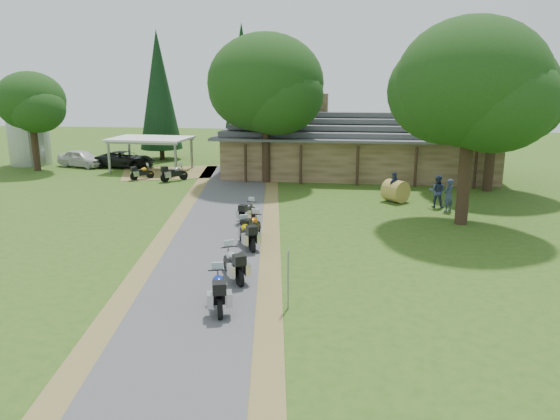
# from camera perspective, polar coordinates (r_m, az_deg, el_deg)

# --- Properties ---
(ground) EXTENTS (120.00, 120.00, 0.00)m
(ground) POSITION_cam_1_polar(r_m,az_deg,el_deg) (20.97, -8.30, -7.42)
(ground) COLOR #315317
(ground) RESTS_ON ground
(driveway) EXTENTS (51.95, 51.95, 0.00)m
(driveway) POSITION_cam_1_polar(r_m,az_deg,el_deg) (24.74, -6.95, -4.04)
(driveway) COLOR #454547
(driveway) RESTS_ON ground
(lodge) EXTENTS (21.40, 9.40, 4.90)m
(lodge) POSITION_cam_1_polar(r_m,az_deg,el_deg) (43.09, 8.10, 6.92)
(lodge) COLOR brown
(lodge) RESTS_ON ground
(silo) EXTENTS (3.80, 3.80, 6.95)m
(silo) POSITION_cam_1_polar(r_m,az_deg,el_deg) (52.23, -24.89, 8.12)
(silo) COLOR gray
(silo) RESTS_ON ground
(carport) EXTENTS (6.49, 4.56, 2.69)m
(carport) POSITION_cam_1_polar(r_m,az_deg,el_deg) (45.74, -13.30, 5.69)
(carport) COLOR white
(carport) RESTS_ON ground
(car_white_sedan) EXTENTS (3.87, 5.94, 1.83)m
(car_white_sedan) POSITION_cam_1_polar(r_m,az_deg,el_deg) (49.43, -20.04, 5.31)
(car_white_sedan) COLOR silver
(car_white_sedan) RESTS_ON ground
(car_dark_suv) EXTENTS (2.64, 5.52, 2.06)m
(car_dark_suv) POSITION_cam_1_polar(r_m,az_deg,el_deg) (47.99, -15.91, 5.52)
(car_dark_suv) COLOR black
(car_dark_suv) RESTS_ON ground
(motorcycle_row_a) EXTENTS (1.21, 2.17, 1.41)m
(motorcycle_row_a) POSITION_cam_1_polar(r_m,az_deg,el_deg) (18.35, -6.43, -8.17)
(motorcycle_row_a) COLOR navy
(motorcycle_row_a) RESTS_ON ground
(motorcycle_row_b) EXTENTS (1.55, 2.09, 1.38)m
(motorcycle_row_b) POSITION_cam_1_polar(r_m,az_deg,el_deg) (20.84, -4.91, -5.44)
(motorcycle_row_b) COLOR #98999F
(motorcycle_row_b) RESTS_ON ground
(motorcycle_row_c) EXTENTS (1.48, 2.09, 1.37)m
(motorcycle_row_c) POSITION_cam_1_polar(r_m,az_deg,el_deg) (24.59, -3.47, -2.39)
(motorcycle_row_c) COLOR #C5A500
(motorcycle_row_c) RESTS_ON ground
(motorcycle_row_d) EXTENTS (0.93, 2.04, 1.34)m
(motorcycle_row_d) POSITION_cam_1_polar(r_m,az_deg,el_deg) (25.79, -2.94, -1.65)
(motorcycle_row_d) COLOR #BA5509
(motorcycle_row_d) RESTS_ON ground
(motorcycle_row_e) EXTENTS (0.94, 1.85, 1.21)m
(motorcycle_row_e) POSITION_cam_1_polar(r_m,az_deg,el_deg) (28.94, -3.36, -0.07)
(motorcycle_row_e) COLOR black
(motorcycle_row_e) RESTS_ON ground
(motorcycle_carport_a) EXTENTS (1.53, 1.61, 1.15)m
(motorcycle_carport_a) POSITION_cam_1_polar(r_m,az_deg,el_deg) (42.12, -14.23, 3.89)
(motorcycle_carport_a) COLOR #CE9212
(motorcycle_carport_a) RESTS_ON ground
(motorcycle_carport_b) EXTENTS (1.80, 1.79, 1.31)m
(motorcycle_carport_b) POSITION_cam_1_polar(r_m,az_deg,el_deg) (40.90, -11.01, 3.89)
(motorcycle_carport_b) COLOR gray
(motorcycle_carport_b) RESTS_ON ground
(person_a) EXTENTS (0.76, 0.76, 2.20)m
(person_a) POSITION_cam_1_polar(r_m,az_deg,el_deg) (32.48, 17.21, 1.76)
(person_a) COLOR #343D5E
(person_a) RESTS_ON ground
(person_b) EXTENTS (0.74, 0.61, 2.26)m
(person_b) POSITION_cam_1_polar(r_m,az_deg,el_deg) (33.26, 16.11, 2.17)
(person_b) COLOR #343D5E
(person_b) RESTS_ON ground
(person_c) EXTENTS (0.74, 0.76, 2.18)m
(person_c) POSITION_cam_1_polar(r_m,az_deg,el_deg) (34.15, 11.88, 2.65)
(person_c) COLOR #343D5E
(person_c) RESTS_ON ground
(hay_bale) EXTENTS (1.83, 1.83, 1.35)m
(hay_bale) POSITION_cam_1_polar(r_m,az_deg,el_deg) (34.24, 11.97, 1.96)
(hay_bale) COLOR #A4893C
(hay_bale) RESTS_ON ground
(sign_post) EXTENTS (0.37, 0.06, 2.05)m
(sign_post) POSITION_cam_1_polar(r_m,az_deg,el_deg) (18.11, 0.85, -7.30)
(sign_post) COLOR gray
(sign_post) RESTS_ON ground
(oak_lodge_left) EXTENTS (8.14, 8.14, 11.40)m
(oak_lodge_left) POSITION_cam_1_polar(r_m,az_deg,el_deg) (39.19, -1.49, 11.14)
(oak_lodge_left) COLOR black
(oak_lodge_left) RESTS_ON ground
(oak_lodge_right) EXTENTS (7.86, 7.86, 10.77)m
(oak_lodge_right) POSITION_cam_1_polar(r_m,az_deg,el_deg) (38.75, 21.50, 9.71)
(oak_lodge_right) COLOR black
(oak_lodge_right) RESTS_ON ground
(oak_driveway) EXTENTS (7.57, 7.57, 11.69)m
(oak_driveway) POSITION_cam_1_polar(r_m,az_deg,el_deg) (29.28, 19.22, 9.75)
(oak_driveway) COLOR black
(oak_driveway) RESTS_ON ground
(oak_silo) EXTENTS (5.42, 5.42, 9.07)m
(oak_silo) POSITION_cam_1_polar(r_m,az_deg,el_deg) (48.52, -24.51, 9.07)
(oak_silo) COLOR black
(oak_silo) RESTS_ON ground
(cedar_near) EXTENTS (3.74, 3.74, 11.84)m
(cedar_near) POSITION_cam_1_polar(r_m,az_deg,el_deg) (47.12, -3.95, 11.84)
(cedar_near) COLOR black
(cedar_near) RESTS_ON ground
(cedar_far) EXTENTS (3.82, 3.82, 11.58)m
(cedar_far) POSITION_cam_1_polar(r_m,az_deg,el_deg) (51.54, -12.51, 11.58)
(cedar_far) COLOR black
(cedar_far) RESTS_ON ground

